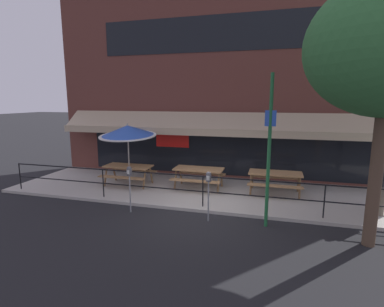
% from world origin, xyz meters
% --- Properties ---
extents(ground_plane, '(120.00, 120.00, 0.00)m').
position_xyz_m(ground_plane, '(0.00, 0.00, 0.00)').
color(ground_plane, black).
extents(patio_deck, '(15.00, 4.00, 0.10)m').
position_xyz_m(patio_deck, '(0.00, 2.00, 0.05)').
color(patio_deck, '#ADA89E').
rests_on(patio_deck, ground).
extents(restaurant_building, '(15.00, 1.60, 8.44)m').
position_xyz_m(restaurant_building, '(-0.00, 4.23, 4.19)').
color(restaurant_building, brown).
rests_on(restaurant_building, ground).
extents(patio_railing, '(13.84, 0.04, 0.97)m').
position_xyz_m(patio_railing, '(0.00, 0.30, 0.80)').
color(patio_railing, black).
rests_on(patio_railing, patio_deck).
extents(picnic_table_left, '(1.80, 1.42, 0.76)m').
position_xyz_m(picnic_table_left, '(-3.31, 1.84, 0.71)').
color(picnic_table_left, '#997047').
rests_on(picnic_table_left, patio_deck).
extents(picnic_table_centre, '(1.80, 1.42, 0.76)m').
position_xyz_m(picnic_table_centre, '(-0.59, 2.11, 0.71)').
color(picnic_table_centre, '#997047').
rests_on(picnic_table_centre, patio_deck).
extents(picnic_table_right, '(1.80, 1.42, 0.76)m').
position_xyz_m(picnic_table_right, '(2.13, 2.22, 0.71)').
color(picnic_table_right, '#997047').
rests_on(picnic_table_right, patio_deck).
extents(patio_umbrella_left, '(2.14, 2.14, 2.38)m').
position_xyz_m(patio_umbrella_left, '(-3.31, 1.91, 2.18)').
color(patio_umbrella_left, '#B7B2A8').
rests_on(patio_umbrella_left, patio_deck).
extents(pedestrian_walking, '(0.26, 0.62, 1.71)m').
position_xyz_m(pedestrian_walking, '(5.05, 1.02, 1.06)').
color(pedestrian_walking, '#665B4C').
rests_on(pedestrian_walking, patio_deck).
extents(parking_meter_near, '(0.15, 0.16, 1.42)m').
position_xyz_m(parking_meter_near, '(-2.05, -0.50, 1.15)').
color(parking_meter_near, gray).
rests_on(parking_meter_near, ground).
extents(parking_meter_far, '(0.15, 0.16, 1.42)m').
position_xyz_m(parking_meter_far, '(0.36, -0.53, 1.15)').
color(parking_meter_far, gray).
rests_on(parking_meter_far, ground).
extents(street_sign_pole, '(0.28, 0.09, 4.01)m').
position_xyz_m(street_sign_pole, '(1.92, -0.45, 2.06)').
color(street_sign_pole, '#1E6033').
rests_on(street_sign_pole, ground).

